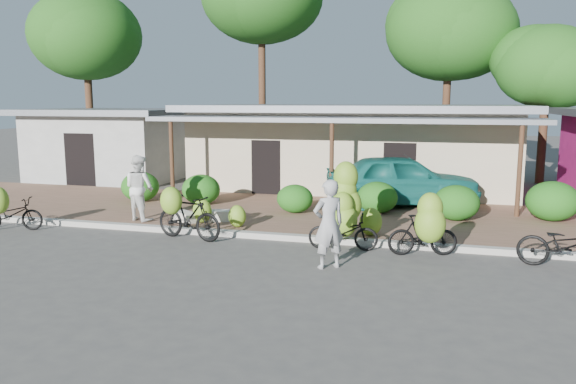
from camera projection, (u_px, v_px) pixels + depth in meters
name	position (u px, v px, depth m)	size (l,w,h in m)	color
ground	(278.00, 263.00, 12.32)	(100.00, 100.00, 0.00)	#4A4745
sidewalk	(324.00, 216.00, 17.07)	(60.00, 6.00, 0.12)	#8A604A
curb	(300.00, 238.00, 14.21)	(60.00, 0.25, 0.15)	#A8A399
shop_main	(354.00, 146.00, 22.45)	(13.00, 8.50, 3.35)	#C3B493
shop_grey	(113.00, 143.00, 25.39)	(7.00, 6.00, 3.15)	#ADADA8
tree_back_left	(83.00, 34.00, 27.28)	(5.45, 5.36, 8.78)	#462B1C
tree_center_right	(445.00, 28.00, 26.17)	(5.96, 5.90, 9.13)	#462B1C
tree_near_right	(542.00, 64.00, 23.53)	(4.45, 4.27, 6.68)	#462B1C
hedge_0	(140.00, 187.00, 19.09)	(1.30, 1.17, 1.01)	#205A14
hedge_1	(201.00, 189.00, 18.52)	(1.28, 1.15, 1.00)	#205A14
hedge_2	(295.00, 199.00, 17.16)	(1.12, 1.00, 0.87)	#205A14
hedge_3	(377.00, 197.00, 17.09)	(1.24, 1.11, 0.97)	#205A14
hedge_4	(456.00, 203.00, 16.05)	(1.31, 1.17, 1.02)	#205A14
hedge_5	(553.00, 201.00, 15.97)	(1.46, 1.31, 1.14)	#205A14
bike_far_left	(9.00, 212.00, 15.22)	(1.81, 1.39, 1.31)	black
bike_left	(187.00, 215.00, 14.22)	(2.03, 1.36, 1.46)	black
bike_center	(344.00, 214.00, 13.56)	(1.70, 1.21, 2.07)	black
bike_right	(426.00, 228.00, 12.54)	(1.65, 1.33, 1.57)	black
bike_far_right	(567.00, 245.00, 11.76)	(2.07, 1.08, 1.04)	black
loose_banana_a	(202.00, 211.00, 15.76)	(0.54, 0.46, 0.68)	#6FAD2B
loose_banana_b	(237.00, 216.00, 15.19)	(0.49, 0.41, 0.61)	#6FAD2B
loose_banana_c	(371.00, 222.00, 14.24)	(0.58, 0.49, 0.72)	#6FAD2B
sack_near	(217.00, 216.00, 16.04)	(0.85, 0.40, 0.30)	silver
sack_far	(185.00, 217.00, 15.91)	(0.75, 0.38, 0.28)	silver
vendor	(329.00, 224.00, 11.80)	(0.69, 0.46, 1.90)	#979797
bystander	(139.00, 188.00, 16.01)	(0.91, 0.71, 1.88)	silver
teal_van	(402.00, 180.00, 18.27)	(2.00, 4.97, 1.69)	#16655F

